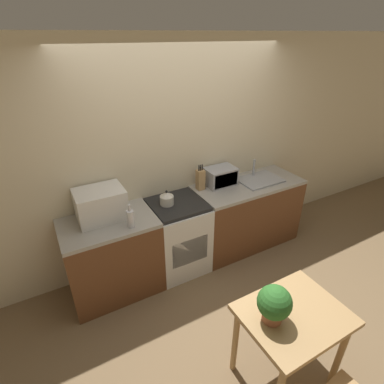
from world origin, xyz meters
TOP-DOWN VIEW (x-y plane):
  - ground_plane at (0.00, 0.00)m, footprint 16.00×16.00m
  - wall_back at (0.00, 1.04)m, footprint 10.00×0.06m
  - counter_left_run at (-1.01, 0.70)m, footprint 0.95×0.62m
  - counter_right_run at (0.78, 0.70)m, footprint 1.41×0.62m
  - stove_range at (-0.23, 0.70)m, footprint 0.61×0.62m
  - kettle at (-0.34, 0.73)m, footprint 0.15×0.15m
  - microwave at (-1.03, 0.81)m, footprint 0.48×0.36m
  - bottle at (-0.83, 0.51)m, footprint 0.07×0.07m
  - knife_block at (0.17, 0.87)m, footprint 0.09×0.09m
  - toaster_oven at (0.45, 0.86)m, footprint 0.37×0.26m
  - sink_basin at (0.96, 0.71)m, footprint 0.54×0.39m
  - dining_table at (-0.08, -0.94)m, footprint 0.77×0.61m
  - potted_plant at (-0.27, -0.90)m, footprint 0.25×0.25m

SIDE VIEW (x-z plane):
  - ground_plane at x=0.00m, z-range 0.00..0.00m
  - stove_range at x=-0.23m, z-range 0.00..0.90m
  - counter_left_run at x=-1.01m, z-range 0.00..0.90m
  - counter_right_run at x=0.78m, z-range 0.00..0.90m
  - dining_table at x=-0.08m, z-range 0.25..1.01m
  - sink_basin at x=0.96m, z-range 0.79..1.03m
  - potted_plant at x=-0.27m, z-range 0.77..1.07m
  - kettle at x=-0.34m, z-range 0.89..1.06m
  - bottle at x=-0.83m, z-range 0.87..1.12m
  - toaster_oven at x=0.45m, z-range 0.90..1.12m
  - knife_block at x=0.17m, z-range 0.87..1.18m
  - microwave at x=-1.03m, z-range 0.90..1.21m
  - wall_back at x=0.00m, z-range 0.00..2.60m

